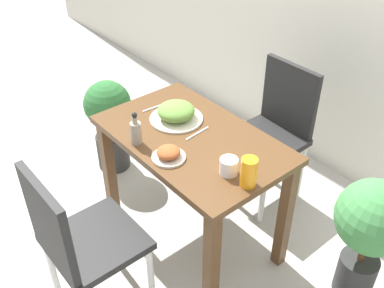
{
  "coord_description": "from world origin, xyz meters",
  "views": [
    {
      "loc": [
        1.47,
        -1.22,
        2.08
      ],
      "look_at": [
        0.0,
        0.0,
        0.7
      ],
      "focal_mm": 42.0,
      "sensor_mm": 36.0,
      "label": 1
    }
  ],
  "objects_px": {
    "food_plate": "(176,113)",
    "potted_plant_right": "(371,227)",
    "potted_plant_left": "(109,118)",
    "drink_cup": "(229,166)",
    "chair_near": "(78,239)",
    "juice_glass": "(249,172)",
    "chair_far": "(274,127)",
    "side_plate": "(169,154)",
    "sauce_bottle": "(136,132)"
  },
  "relations": [
    {
      "from": "chair_near",
      "to": "chair_far",
      "type": "xyz_separation_m",
      "value": [
        -0.05,
        1.4,
        0.0
      ]
    },
    {
      "from": "chair_far",
      "to": "juice_glass",
      "type": "xyz_separation_m",
      "value": [
        0.46,
        -0.73,
        0.3
      ]
    },
    {
      "from": "chair_far",
      "to": "sauce_bottle",
      "type": "height_order",
      "value": "sauce_bottle"
    },
    {
      "from": "chair_near",
      "to": "food_plate",
      "type": "bearing_deg",
      "value": -73.4
    },
    {
      "from": "chair_near",
      "to": "side_plate",
      "type": "distance_m",
      "value": 0.57
    },
    {
      "from": "chair_far",
      "to": "side_plate",
      "type": "relative_size",
      "value": 5.48
    },
    {
      "from": "food_plate",
      "to": "potted_plant_left",
      "type": "relative_size",
      "value": 0.43
    },
    {
      "from": "chair_near",
      "to": "potted_plant_right",
      "type": "height_order",
      "value": "chair_near"
    },
    {
      "from": "chair_near",
      "to": "potted_plant_left",
      "type": "bearing_deg",
      "value": -37.32
    },
    {
      "from": "chair_far",
      "to": "juice_glass",
      "type": "distance_m",
      "value": 0.92
    },
    {
      "from": "potted_plant_left",
      "to": "food_plate",
      "type": "bearing_deg",
      "value": 1.51
    },
    {
      "from": "food_plate",
      "to": "sauce_bottle",
      "type": "height_order",
      "value": "sauce_bottle"
    },
    {
      "from": "side_plate",
      "to": "potted_plant_left",
      "type": "height_order",
      "value": "side_plate"
    },
    {
      "from": "drink_cup",
      "to": "potted_plant_right",
      "type": "height_order",
      "value": "drink_cup"
    },
    {
      "from": "juice_glass",
      "to": "potted_plant_right",
      "type": "height_order",
      "value": "juice_glass"
    },
    {
      "from": "drink_cup",
      "to": "chair_far",
      "type": "bearing_deg",
      "value": 114.88
    },
    {
      "from": "side_plate",
      "to": "potted_plant_right",
      "type": "distance_m",
      "value": 1.04
    },
    {
      "from": "potted_plant_left",
      "to": "potted_plant_right",
      "type": "bearing_deg",
      "value": 12.87
    },
    {
      "from": "food_plate",
      "to": "potted_plant_left",
      "type": "height_order",
      "value": "food_plate"
    },
    {
      "from": "chair_near",
      "to": "sauce_bottle",
      "type": "bearing_deg",
      "value": -68.8
    },
    {
      "from": "side_plate",
      "to": "potted_plant_right",
      "type": "height_order",
      "value": "side_plate"
    },
    {
      "from": "sauce_bottle",
      "to": "potted_plant_left",
      "type": "xyz_separation_m",
      "value": [
        -0.78,
        0.27,
        -0.41
      ]
    },
    {
      "from": "juice_glass",
      "to": "sauce_bottle",
      "type": "xyz_separation_m",
      "value": [
        -0.59,
        -0.2,
        -0.0
      ]
    },
    {
      "from": "chair_near",
      "to": "drink_cup",
      "type": "height_order",
      "value": "chair_near"
    },
    {
      "from": "chair_far",
      "to": "side_plate",
      "type": "height_order",
      "value": "chair_far"
    },
    {
      "from": "potted_plant_right",
      "to": "drink_cup",
      "type": "bearing_deg",
      "value": -136.68
    },
    {
      "from": "potted_plant_right",
      "to": "side_plate",
      "type": "bearing_deg",
      "value": -141.16
    },
    {
      "from": "potted_plant_right",
      "to": "juice_glass",
      "type": "bearing_deg",
      "value": -130.06
    },
    {
      "from": "chair_near",
      "to": "drink_cup",
      "type": "bearing_deg",
      "value": -113.93
    },
    {
      "from": "juice_glass",
      "to": "sauce_bottle",
      "type": "distance_m",
      "value": 0.62
    },
    {
      "from": "chair_near",
      "to": "side_plate",
      "type": "relative_size",
      "value": 5.48
    },
    {
      "from": "food_plate",
      "to": "drink_cup",
      "type": "bearing_deg",
      "value": -10.81
    },
    {
      "from": "food_plate",
      "to": "sauce_bottle",
      "type": "bearing_deg",
      "value": -81.23
    },
    {
      "from": "food_plate",
      "to": "juice_glass",
      "type": "distance_m",
      "value": 0.64
    },
    {
      "from": "food_plate",
      "to": "potted_plant_right",
      "type": "relative_size",
      "value": 0.39
    },
    {
      "from": "sauce_bottle",
      "to": "chair_near",
      "type": "bearing_deg",
      "value": -68.8
    },
    {
      "from": "potted_plant_left",
      "to": "drink_cup",
      "type": "bearing_deg",
      "value": -3.6
    },
    {
      "from": "chair_far",
      "to": "potted_plant_left",
      "type": "height_order",
      "value": "chair_far"
    },
    {
      "from": "chair_near",
      "to": "potted_plant_right",
      "type": "relative_size",
      "value": 1.23
    },
    {
      "from": "side_plate",
      "to": "sauce_bottle",
      "type": "relative_size",
      "value": 0.92
    },
    {
      "from": "chair_far",
      "to": "food_plate",
      "type": "distance_m",
      "value": 0.72
    },
    {
      "from": "chair_near",
      "to": "potted_plant_left",
      "type": "distance_m",
      "value": 1.22
    },
    {
      "from": "juice_glass",
      "to": "potted_plant_left",
      "type": "distance_m",
      "value": 1.43
    },
    {
      "from": "chair_near",
      "to": "juice_glass",
      "type": "bearing_deg",
      "value": -121.35
    },
    {
      "from": "juice_glass",
      "to": "side_plate",
      "type": "bearing_deg",
      "value": -157.98
    },
    {
      "from": "drink_cup",
      "to": "potted_plant_left",
      "type": "xyz_separation_m",
      "value": [
        -1.25,
        0.08,
        -0.39
      ]
    },
    {
      "from": "chair_far",
      "to": "side_plate",
      "type": "bearing_deg",
      "value": -85.0
    },
    {
      "from": "chair_far",
      "to": "food_plate",
      "type": "relative_size",
      "value": 3.14
    },
    {
      "from": "chair_far",
      "to": "drink_cup",
      "type": "bearing_deg",
      "value": -65.12
    },
    {
      "from": "chair_far",
      "to": "drink_cup",
      "type": "height_order",
      "value": "chair_far"
    }
  ]
}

